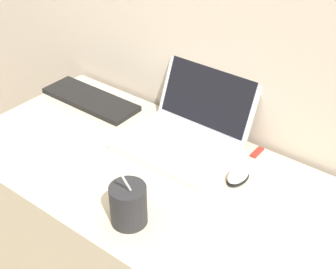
{
  "coord_description": "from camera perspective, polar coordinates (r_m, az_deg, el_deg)",
  "views": [
    {
      "loc": [
        0.76,
        -0.54,
        1.68
      ],
      "look_at": [
        0.02,
        0.41,
        0.86
      ],
      "focal_mm": 50.0,
      "sensor_mm": 36.0,
      "label": 1
    }
  ],
  "objects": [
    {
      "name": "desk",
      "position": [
        1.73,
        -2.39,
        -14.15
      ],
      "size": [
        1.25,
        0.64,
        0.77
      ],
      "color": "beige",
      "rests_on": "ground_plane"
    },
    {
      "name": "laptop",
      "position": [
        1.55,
        2.39,
        0.69
      ],
      "size": [
        0.36,
        0.36,
        0.24
      ],
      "color": "silver",
      "rests_on": "desk"
    },
    {
      "name": "drink_cup",
      "position": [
        1.25,
        -4.85,
        -8.44
      ],
      "size": [
        0.1,
        0.1,
        0.19
      ],
      "color": "#232326",
      "rests_on": "desk"
    },
    {
      "name": "computer_mouse",
      "position": [
        1.43,
        8.54,
        -4.94
      ],
      "size": [
        0.06,
        0.1,
        0.03
      ],
      "color": "black",
      "rests_on": "desk"
    },
    {
      "name": "external_keyboard",
      "position": [
        1.82,
        -9.45,
        4.25
      ],
      "size": [
        0.4,
        0.14,
        0.02
      ],
      "color": "black",
      "rests_on": "desk"
    },
    {
      "name": "usb_stick",
      "position": [
        1.55,
        10.8,
        -2.15
      ],
      "size": [
        0.02,
        0.06,
        0.01
      ],
      "color": "#B2261E",
      "rests_on": "desk"
    }
  ]
}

